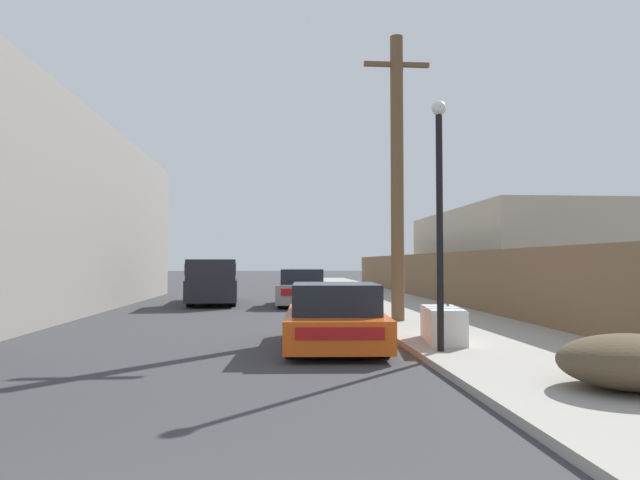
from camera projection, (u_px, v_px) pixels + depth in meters
name	position (u px, v px, depth m)	size (l,w,h in m)	color
sidewalk_curb	(378.00, 298.00, 25.88)	(4.20, 63.00, 0.12)	#9E998E
discarded_fridge	(443.00, 324.00, 11.31)	(0.89, 1.76, 0.70)	silver
parked_sports_car_red	(335.00, 318.00, 11.26)	(2.11, 4.20, 1.28)	#E05114
car_parked_mid	(303.00, 288.00, 22.21)	(2.19, 4.54, 1.42)	gray
pickup_truck	(213.00, 282.00, 22.83)	(2.27, 5.96, 1.79)	#232328
utility_pole	(397.00, 174.00, 15.46)	(1.80, 0.35, 7.75)	brown
street_lamp	(440.00, 204.00, 10.15)	(0.26, 0.26, 4.47)	black
brush_pile	(634.00, 362.00, 7.05)	(1.86, 1.61, 0.67)	brown
wooden_fence	(432.00, 276.00, 23.97)	(0.08, 39.87, 1.95)	brown
building_left_block	(20.00, 219.00, 20.79)	(7.00, 19.31, 6.53)	gray
building_right_house	(510.00, 255.00, 26.55)	(6.00, 12.83, 4.06)	beige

